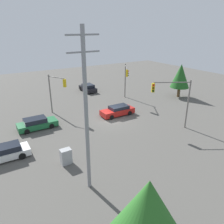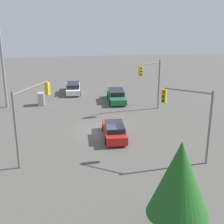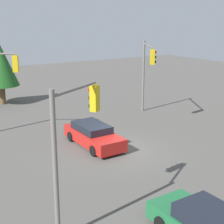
# 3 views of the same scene
# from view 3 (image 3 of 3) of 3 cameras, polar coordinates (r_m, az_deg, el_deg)

# --- Properties ---
(ground_plane) EXTENTS (80.00, 80.00, 0.00)m
(ground_plane) POSITION_cam_3_polar(r_m,az_deg,el_deg) (20.95, 0.89, -6.24)
(ground_plane) COLOR #54514C
(sedan_red) EXTENTS (4.77, 1.94, 1.36)m
(sedan_red) POSITION_cam_3_polar(r_m,az_deg,el_deg) (21.45, -3.14, -3.85)
(sedan_red) COLOR red
(sedan_red) RESTS_ON ground_plane
(traffic_signal_cross) EXTENTS (4.00, 2.43, 5.93)m
(traffic_signal_cross) POSITION_cam_3_polar(r_m,az_deg,el_deg) (27.09, 5.85, 7.66)
(traffic_signal_cross) COLOR slate
(traffic_signal_cross) RESTS_ON ground_plane
(traffic_signal_aux) EXTENTS (1.72, 2.69, 5.53)m
(traffic_signal_aux) POSITION_cam_3_polar(r_m,az_deg,el_deg) (12.53, -6.45, -3.14)
(traffic_signal_aux) COLOR slate
(traffic_signal_aux) RESTS_ON ground_plane
(tree_far) EXTENTS (3.22, 3.22, 5.75)m
(tree_far) POSITION_cam_3_polar(r_m,az_deg,el_deg) (32.76, -18.12, 7.60)
(tree_far) COLOR brown
(tree_far) RESTS_ON ground_plane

